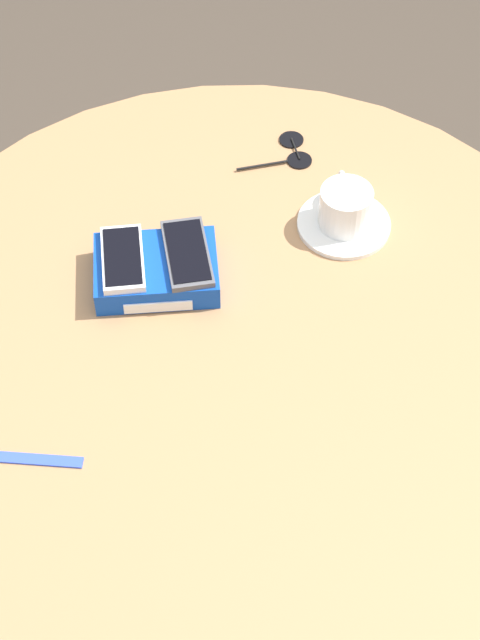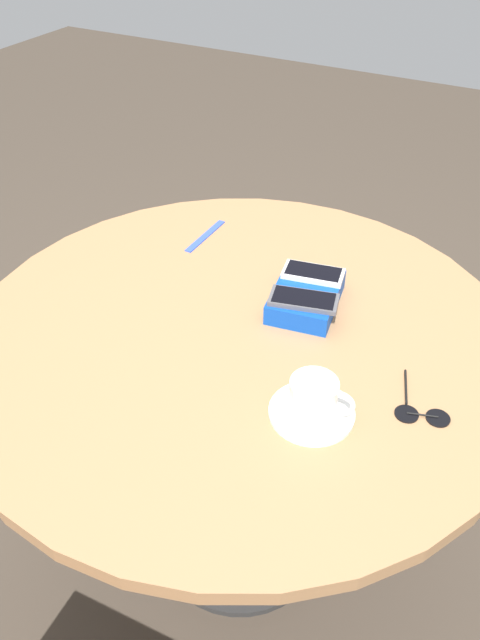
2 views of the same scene
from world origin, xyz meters
The scene contains 9 objects.
ground_plane centered at (0.00, 0.00, 0.00)m, with size 8.00×8.00×0.00m, color #42382D.
round_table centered at (0.00, 0.00, 0.62)m, with size 1.09×1.09×0.73m.
phone_box centered at (-0.13, 0.08, 0.75)m, with size 0.20×0.15×0.04m.
phone_white centered at (-0.18, 0.08, 0.78)m, with size 0.08×0.13×0.01m.
phone_gray centered at (-0.08, 0.10, 0.78)m, with size 0.09×0.15×0.01m.
saucer centered at (0.14, 0.21, 0.73)m, with size 0.14×0.14×0.01m, color white.
coffee_cup centered at (0.14, 0.22, 0.77)m, with size 0.08×0.11×0.07m.
lanyard_strap centered at (-0.27, -0.24, 0.73)m, with size 0.16×0.02×0.00m, color blue.
sunglasses centered at (0.06, 0.37, 0.73)m, with size 0.12×0.10×0.01m.
Camera 2 is at (0.83, 0.45, 1.50)m, focal length 35.00 mm.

